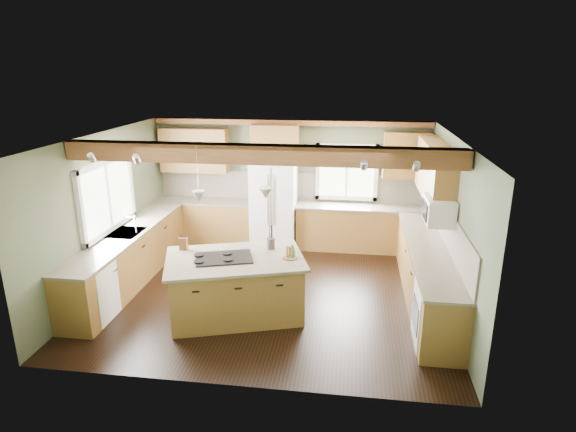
# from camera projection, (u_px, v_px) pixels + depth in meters

# --- Properties ---
(floor) EXTENTS (5.60, 5.60, 0.00)m
(floor) POSITION_uv_depth(u_px,v_px,m) (271.00, 292.00, 8.07)
(floor) COLOR black
(floor) RESTS_ON ground
(ceiling) EXTENTS (5.60, 5.60, 0.00)m
(ceiling) POSITION_uv_depth(u_px,v_px,m) (270.00, 136.00, 7.28)
(ceiling) COLOR silver
(ceiling) RESTS_ON wall_back
(wall_back) EXTENTS (5.60, 0.00, 5.60)m
(wall_back) POSITION_uv_depth(u_px,v_px,m) (291.00, 182.00, 10.04)
(wall_back) COLOR #49523A
(wall_back) RESTS_ON ground
(wall_left) EXTENTS (0.00, 5.00, 5.00)m
(wall_left) POSITION_uv_depth(u_px,v_px,m) (106.00, 211.00, 8.04)
(wall_left) COLOR #49523A
(wall_left) RESTS_ON ground
(wall_right) EXTENTS (0.00, 5.00, 5.00)m
(wall_right) POSITION_uv_depth(u_px,v_px,m) (452.00, 226.00, 7.31)
(wall_right) COLOR #49523A
(wall_right) RESTS_ON ground
(ceiling_beam) EXTENTS (5.55, 0.26, 0.26)m
(ceiling_beam) POSITION_uv_depth(u_px,v_px,m) (260.00, 154.00, 6.57)
(ceiling_beam) COLOR #5C301A
(ceiling_beam) RESTS_ON ceiling
(soffit_trim) EXTENTS (5.55, 0.20, 0.10)m
(soffit_trim) POSITION_uv_depth(u_px,v_px,m) (290.00, 122.00, 9.57)
(soffit_trim) COLOR #5C301A
(soffit_trim) RESTS_ON ceiling
(backsplash_back) EXTENTS (5.58, 0.03, 0.58)m
(backsplash_back) POSITION_uv_depth(u_px,v_px,m) (291.00, 186.00, 10.05)
(backsplash_back) COLOR brown
(backsplash_back) RESTS_ON wall_back
(backsplash_right) EXTENTS (0.03, 3.70, 0.58)m
(backsplash_right) POSITION_uv_depth(u_px,v_px,m) (450.00, 230.00, 7.39)
(backsplash_right) COLOR brown
(backsplash_right) RESTS_ON wall_right
(base_cab_back_left) EXTENTS (2.02, 0.60, 0.88)m
(base_cab_back_left) POSITION_uv_depth(u_px,v_px,m) (206.00, 222.00, 10.25)
(base_cab_back_left) COLOR brown
(base_cab_back_left) RESTS_ON floor
(counter_back_left) EXTENTS (2.06, 0.64, 0.04)m
(counter_back_left) POSITION_uv_depth(u_px,v_px,m) (205.00, 201.00, 10.11)
(counter_back_left) COLOR #4D4439
(counter_back_left) RESTS_ON base_cab_back_left
(base_cab_back_right) EXTENTS (2.62, 0.60, 0.88)m
(base_cab_back_right) POSITION_uv_depth(u_px,v_px,m) (361.00, 229.00, 9.82)
(base_cab_back_right) COLOR brown
(base_cab_back_right) RESTS_ON floor
(counter_back_right) EXTENTS (2.66, 0.64, 0.04)m
(counter_back_right) POSITION_uv_depth(u_px,v_px,m) (362.00, 207.00, 9.68)
(counter_back_right) COLOR #4D4439
(counter_back_right) RESTS_ON base_cab_back_right
(base_cab_left) EXTENTS (0.60, 3.70, 0.88)m
(base_cab_left) POSITION_uv_depth(u_px,v_px,m) (129.00, 258.00, 8.31)
(base_cab_left) COLOR brown
(base_cab_left) RESTS_ON floor
(counter_left) EXTENTS (0.64, 3.74, 0.04)m
(counter_left) POSITION_uv_depth(u_px,v_px,m) (126.00, 233.00, 8.17)
(counter_left) COLOR #4D4439
(counter_left) RESTS_ON base_cab_left
(base_cab_right) EXTENTS (0.60, 3.70, 0.88)m
(base_cab_right) POSITION_uv_depth(u_px,v_px,m) (426.00, 275.00, 7.66)
(base_cab_right) COLOR brown
(base_cab_right) RESTS_ON floor
(counter_right) EXTENTS (0.64, 3.74, 0.04)m
(counter_right) POSITION_uv_depth(u_px,v_px,m) (429.00, 248.00, 7.52)
(counter_right) COLOR #4D4439
(counter_right) RESTS_ON base_cab_right
(upper_cab_back_left) EXTENTS (1.40, 0.35, 0.90)m
(upper_cab_back_left) POSITION_uv_depth(u_px,v_px,m) (195.00, 150.00, 9.94)
(upper_cab_back_left) COLOR brown
(upper_cab_back_left) RESTS_ON wall_back
(upper_cab_over_fridge) EXTENTS (0.96, 0.35, 0.70)m
(upper_cab_over_fridge) POSITION_uv_depth(u_px,v_px,m) (275.00, 142.00, 9.66)
(upper_cab_over_fridge) COLOR brown
(upper_cab_over_fridge) RESTS_ON wall_back
(upper_cab_right) EXTENTS (0.35, 2.20, 0.90)m
(upper_cab_right) POSITION_uv_depth(u_px,v_px,m) (435.00, 171.00, 7.99)
(upper_cab_right) COLOR brown
(upper_cab_right) RESTS_ON wall_right
(upper_cab_back_corner) EXTENTS (0.90, 0.35, 0.90)m
(upper_cab_back_corner) POSITION_uv_depth(u_px,v_px,m) (407.00, 155.00, 9.38)
(upper_cab_back_corner) COLOR brown
(upper_cab_back_corner) RESTS_ON wall_back
(window_left) EXTENTS (0.04, 1.60, 1.05)m
(window_left) POSITION_uv_depth(u_px,v_px,m) (107.00, 196.00, 8.01)
(window_left) COLOR white
(window_left) RESTS_ON wall_left
(window_back) EXTENTS (1.10, 0.04, 1.00)m
(window_back) POSITION_uv_depth(u_px,v_px,m) (347.00, 172.00, 9.79)
(window_back) COLOR white
(window_back) RESTS_ON wall_back
(sink) EXTENTS (0.50, 0.65, 0.03)m
(sink) POSITION_uv_depth(u_px,v_px,m) (126.00, 233.00, 8.17)
(sink) COLOR #262628
(sink) RESTS_ON counter_left
(faucet) EXTENTS (0.02, 0.02, 0.28)m
(faucet) POSITION_uv_depth(u_px,v_px,m) (136.00, 225.00, 8.10)
(faucet) COLOR #B2B2B7
(faucet) RESTS_ON sink
(dishwasher) EXTENTS (0.60, 0.60, 0.84)m
(dishwasher) POSITION_uv_depth(u_px,v_px,m) (90.00, 293.00, 7.08)
(dishwasher) COLOR white
(dishwasher) RESTS_ON floor
(oven) EXTENTS (0.60, 0.72, 0.84)m
(oven) POSITION_uv_depth(u_px,v_px,m) (438.00, 316.00, 6.43)
(oven) COLOR white
(oven) RESTS_ON floor
(microwave) EXTENTS (0.40, 0.70, 0.38)m
(microwave) POSITION_uv_depth(u_px,v_px,m) (439.00, 210.00, 7.22)
(microwave) COLOR white
(microwave) RESTS_ON wall_right
(pendant_left) EXTENTS (0.18, 0.18, 0.16)m
(pendant_left) POSITION_uv_depth(u_px,v_px,m) (199.00, 196.00, 6.72)
(pendant_left) COLOR #B2B2B7
(pendant_left) RESTS_ON ceiling
(pendant_right) EXTENTS (0.18, 0.18, 0.16)m
(pendant_right) POSITION_uv_depth(u_px,v_px,m) (266.00, 193.00, 6.88)
(pendant_right) COLOR #B2B2B7
(pendant_right) RESTS_ON ceiling
(refrigerator) EXTENTS (0.90, 0.74, 1.80)m
(refrigerator) POSITION_uv_depth(u_px,v_px,m) (274.00, 205.00, 9.84)
(refrigerator) COLOR white
(refrigerator) RESTS_ON floor
(island) EXTENTS (2.14, 1.67, 0.88)m
(island) POSITION_uv_depth(u_px,v_px,m) (236.00, 287.00, 7.23)
(island) COLOR brown
(island) RESTS_ON floor
(island_top) EXTENTS (2.30, 1.83, 0.04)m
(island_top) POSITION_uv_depth(u_px,v_px,m) (235.00, 259.00, 7.09)
(island_top) COLOR #4D4439
(island_top) RESTS_ON island
(cooktop) EXTENTS (0.94, 0.77, 0.02)m
(cooktop) POSITION_uv_depth(u_px,v_px,m) (224.00, 258.00, 7.06)
(cooktop) COLOR black
(cooktop) RESTS_ON island_top
(knife_block) EXTENTS (0.12, 0.09, 0.19)m
(knife_block) POSITION_uv_depth(u_px,v_px,m) (183.00, 244.00, 7.37)
(knife_block) COLOR brown
(knife_block) RESTS_ON island_top
(utensil_crock) EXTENTS (0.15, 0.15, 0.17)m
(utensil_crock) POSITION_uv_depth(u_px,v_px,m) (271.00, 243.00, 7.42)
(utensil_crock) COLOR #463B38
(utensil_crock) RESTS_ON island_top
(bottle_tray) EXTENTS (0.26, 0.26, 0.21)m
(bottle_tray) POSITION_uv_depth(u_px,v_px,m) (290.00, 251.00, 7.05)
(bottle_tray) COLOR #59321A
(bottle_tray) RESTS_ON island_top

